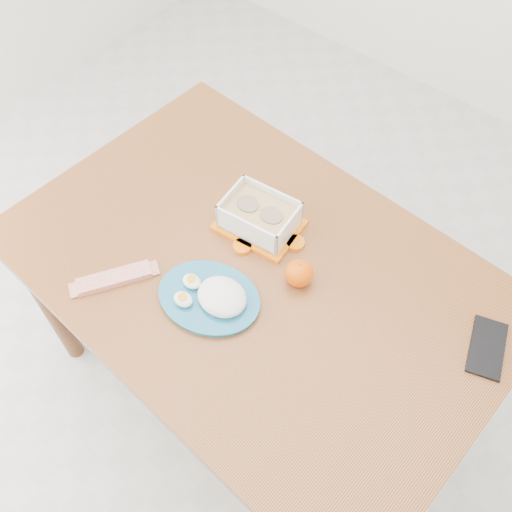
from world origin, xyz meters
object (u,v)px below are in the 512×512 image
Objects in this scene: orange_fruit at (299,273)px; rice_plate at (213,296)px; dining_table at (256,287)px; food_container at (259,216)px; smartphone at (487,348)px.

rice_plate is at bearing -125.07° from orange_fruit.
dining_table is 5.70× the size of food_container.
dining_table is 18.54× the size of orange_fruit.
rice_plate reaches higher than dining_table.
orange_fruit is (0.11, 0.04, 0.13)m from dining_table.
smartphone is (0.65, 0.06, -0.04)m from food_container.
orange_fruit is at bearing 24.22° from dining_table.
food_container reaches higher than orange_fruit.
food_container is at bearing 159.00° from orange_fruit.
food_container is at bearing 88.21° from rice_plate.
food_container is 0.65m from smartphone.
dining_table is 0.18m from rice_plate.
food_container is 1.50× the size of smartphone.
dining_table is 0.19m from food_container.
food_container reaches higher than dining_table.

